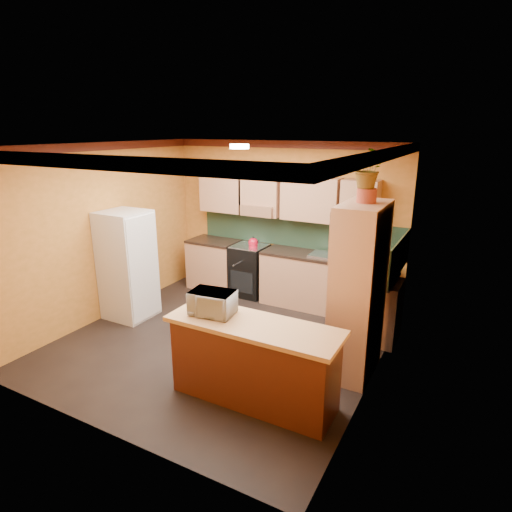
{
  "coord_description": "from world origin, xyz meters",
  "views": [
    {
      "loc": [
        3.01,
        -4.54,
        2.91
      ],
      "look_at": [
        0.33,
        0.45,
        1.2
      ],
      "focal_mm": 30.0,
      "sensor_mm": 36.0,
      "label": 1
    }
  ],
  "objects_px": {
    "fridge": "(127,265)",
    "pantry": "(358,291)",
    "base_cabinets_back": "(281,276)",
    "stove": "(250,270)",
    "breakfast_bar": "(254,365)",
    "microwave": "(212,303)"
  },
  "relations": [
    {
      "from": "stove",
      "to": "pantry",
      "type": "distance_m",
      "value": 2.93
    },
    {
      "from": "pantry",
      "to": "breakfast_bar",
      "type": "distance_m",
      "value": 1.51
    },
    {
      "from": "base_cabinets_back",
      "to": "breakfast_bar",
      "type": "xyz_separation_m",
      "value": [
        0.94,
        -2.74,
        0.0
      ]
    },
    {
      "from": "base_cabinets_back",
      "to": "microwave",
      "type": "distance_m",
      "value": 2.84
    },
    {
      "from": "microwave",
      "to": "fridge",
      "type": "bearing_deg",
      "value": 148.37
    },
    {
      "from": "fridge",
      "to": "microwave",
      "type": "distance_m",
      "value": 2.52
    },
    {
      "from": "pantry",
      "to": "microwave",
      "type": "xyz_separation_m",
      "value": [
        -1.32,
        -1.13,
        0.01
      ]
    },
    {
      "from": "stove",
      "to": "fridge",
      "type": "bearing_deg",
      "value": -125.86
    },
    {
      "from": "base_cabinets_back",
      "to": "pantry",
      "type": "height_order",
      "value": "pantry"
    },
    {
      "from": "base_cabinets_back",
      "to": "fridge",
      "type": "height_order",
      "value": "fridge"
    },
    {
      "from": "base_cabinets_back",
      "to": "fridge",
      "type": "bearing_deg",
      "value": -137.44
    },
    {
      "from": "base_cabinets_back",
      "to": "stove",
      "type": "xyz_separation_m",
      "value": [
        -0.62,
        -0.0,
        0.02
      ]
    },
    {
      "from": "fridge",
      "to": "pantry",
      "type": "xyz_separation_m",
      "value": [
        3.6,
        0.09,
        0.2
      ]
    },
    {
      "from": "fridge",
      "to": "breakfast_bar",
      "type": "bearing_deg",
      "value": -20.24
    },
    {
      "from": "stove",
      "to": "fridge",
      "type": "xyz_separation_m",
      "value": [
        -1.23,
        -1.71,
        0.39
      ]
    },
    {
      "from": "breakfast_bar",
      "to": "microwave",
      "type": "xyz_separation_m",
      "value": [
        -0.51,
        0.0,
        0.62
      ]
    },
    {
      "from": "stove",
      "to": "pantry",
      "type": "height_order",
      "value": "pantry"
    },
    {
      "from": "base_cabinets_back",
      "to": "breakfast_bar",
      "type": "distance_m",
      "value": 2.89
    },
    {
      "from": "pantry",
      "to": "breakfast_bar",
      "type": "height_order",
      "value": "pantry"
    },
    {
      "from": "microwave",
      "to": "base_cabinets_back",
      "type": "bearing_deg",
      "value": 91.53
    },
    {
      "from": "fridge",
      "to": "microwave",
      "type": "height_order",
      "value": "fridge"
    },
    {
      "from": "pantry",
      "to": "breakfast_bar",
      "type": "xyz_separation_m",
      "value": [
        -0.8,
        -1.13,
        -0.61
      ]
    }
  ]
}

